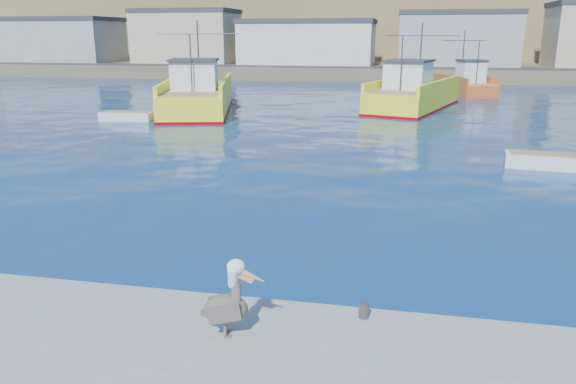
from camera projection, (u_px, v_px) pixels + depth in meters
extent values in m
plane|color=#072553|center=(257.00, 261.00, 14.65)|extent=(260.00, 260.00, 0.00)
cylinder|color=#4C4C4C|center=(364.00, 310.00, 10.69)|extent=(0.20, 0.20, 0.30)
cube|color=brown|center=(381.00, 69.00, 82.31)|extent=(160.00, 30.00, 1.60)
cube|color=olive|center=(388.00, 33.00, 105.41)|extent=(180.00, 40.00, 14.00)
cube|color=olive|center=(392.00, 9.00, 122.91)|extent=(200.00, 40.00, 24.00)
cube|color=#2D2D2D|center=(378.00, 67.00, 71.71)|extent=(150.00, 5.00, 0.10)
cube|color=gray|center=(64.00, 42.00, 85.86)|extent=(16.00, 10.00, 6.00)
cube|color=#333338|center=(62.00, 19.00, 84.97)|extent=(16.32, 10.20, 0.60)
cube|color=tan|center=(187.00, 39.00, 81.85)|extent=(14.00, 9.00, 7.00)
cube|color=#333338|center=(186.00, 11.00, 80.82)|extent=(14.28, 9.18, 0.60)
cube|color=silver|center=(308.00, 44.00, 78.57)|extent=(18.00, 11.00, 5.50)
cube|color=#333338|center=(309.00, 22.00, 77.74)|extent=(18.36, 11.22, 0.60)
cube|color=gray|center=(457.00, 41.00, 74.56)|extent=(15.00, 10.00, 6.50)
cube|color=#333338|center=(459.00, 13.00, 73.60)|extent=(15.30, 10.20, 0.60)
cube|color=#FFFA23|center=(199.00, 100.00, 42.99)|extent=(7.75, 14.13, 1.75)
cube|color=#FFFA23|center=(226.00, 83.00, 42.77)|extent=(3.62, 12.80, 0.70)
cube|color=#FFFA23|center=(170.00, 84.00, 42.55)|extent=(3.62, 12.80, 0.70)
cube|color=#8F020A|center=(199.00, 110.00, 43.22)|extent=(7.91, 14.41, 0.25)
cube|color=#8C7251|center=(198.00, 88.00, 42.74)|extent=(7.27, 13.52, 0.10)
cube|color=white|center=(195.00, 75.00, 40.52)|extent=(3.89, 4.05, 2.00)
cube|color=#333338|center=(194.00, 60.00, 40.22)|extent=(4.21, 4.49, 0.15)
cylinder|color=#4C4C4C|center=(198.00, 54.00, 43.37)|extent=(0.15, 0.15, 5.00)
cylinder|color=#4C4C4C|center=(191.00, 64.00, 38.34)|extent=(0.12, 0.12, 4.00)
cylinder|color=#4C4C4C|center=(197.00, 34.00, 42.96)|extent=(6.08, 1.68, 0.08)
cube|color=#FFFA23|center=(414.00, 98.00, 44.56)|extent=(7.66, 13.06, 1.61)
cube|color=#FFFA23|center=(440.00, 85.00, 43.32)|extent=(3.75, 11.66, 0.70)
cube|color=#FFFA23|center=(390.00, 83.00, 45.16)|extent=(3.75, 11.66, 0.70)
cube|color=#8F020A|center=(413.00, 108.00, 44.76)|extent=(7.81, 13.32, 0.25)
cube|color=#8C7251|center=(414.00, 87.00, 44.32)|extent=(7.19, 12.48, 0.10)
cube|color=white|center=(408.00, 75.00, 42.47)|extent=(3.75, 3.82, 2.00)
cube|color=#333338|center=(409.00, 61.00, 42.17)|extent=(4.06, 4.24, 0.15)
cylinder|color=#4C4C4C|center=(421.00, 55.00, 44.70)|extent=(0.15, 0.15, 5.00)
cylinder|color=#4C4C4C|center=(401.00, 64.00, 40.66)|extent=(0.12, 0.12, 4.00)
cylinder|color=#4C4C4C|center=(422.00, 36.00, 44.30)|extent=(5.74, 1.81, 0.08)
cube|color=#C55823|center=(464.00, 88.00, 55.67)|extent=(5.70, 9.10, 1.11)
cube|color=#C55823|center=(479.00, 79.00, 55.59)|extent=(2.80, 7.99, 0.70)
cube|color=#C55823|center=(450.00, 79.00, 55.26)|extent=(2.80, 7.99, 0.70)
cube|color=#8C7251|center=(464.00, 82.00, 55.50)|extent=(5.35, 8.69, 0.10)
cube|color=white|center=(471.00, 72.00, 54.00)|extent=(2.79, 2.72, 2.00)
cube|color=#333338|center=(472.00, 60.00, 53.70)|extent=(3.02, 3.02, 0.15)
cylinder|color=#4C4C4C|center=(463.00, 56.00, 55.65)|extent=(0.15, 0.15, 5.00)
cylinder|color=#4C4C4C|center=(478.00, 63.00, 52.53)|extent=(0.13, 0.13, 4.00)
cylinder|color=#4C4C4C|center=(464.00, 41.00, 55.25)|extent=(4.28, 1.48, 0.08)
cube|color=silver|center=(127.00, 117.00, 38.50)|extent=(3.64, 1.57, 0.71)
cube|color=#8C7251|center=(126.00, 112.00, 38.40)|extent=(3.27, 1.28, 0.07)
cube|color=silver|center=(549.00, 163.00, 24.80)|extent=(3.82, 1.73, 0.74)
cube|color=#8C7251|center=(550.00, 154.00, 24.69)|extent=(3.42, 1.41, 0.07)
cylinder|color=#595451|center=(225.00, 330.00, 10.01)|extent=(0.08, 0.08, 0.27)
cube|color=#595451|center=(228.00, 336.00, 10.05)|extent=(0.16, 0.14, 0.01)
cylinder|color=#595451|center=(225.00, 325.00, 10.18)|extent=(0.08, 0.08, 0.27)
cube|color=#595451|center=(228.00, 331.00, 10.21)|extent=(0.16, 0.14, 0.01)
ellipsoid|color=#38332D|center=(226.00, 309.00, 10.00)|extent=(0.89, 0.67, 0.55)
cube|color=#38332D|center=(224.00, 314.00, 9.79)|extent=(0.60, 0.23, 0.40)
cube|color=#38332D|center=(225.00, 303.00, 10.19)|extent=(0.60, 0.23, 0.40)
cube|color=#38332D|center=(206.00, 313.00, 9.99)|extent=(0.24, 0.20, 0.11)
cylinder|color=#38332D|center=(236.00, 294.00, 9.93)|extent=(0.26, 0.32, 0.43)
cylinder|color=white|center=(233.00, 277.00, 9.84)|extent=(0.24, 0.32, 0.41)
ellipsoid|color=white|center=(236.00, 267.00, 9.79)|extent=(0.38, 0.33, 0.27)
cone|color=gold|center=(250.00, 275.00, 9.85)|extent=(0.56, 0.28, 0.38)
cube|color=tan|center=(245.00, 277.00, 9.86)|extent=(0.33, 0.14, 0.24)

